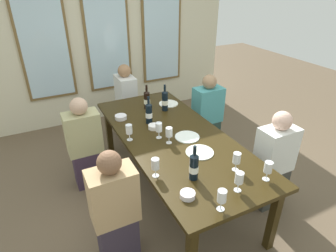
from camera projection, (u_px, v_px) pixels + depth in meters
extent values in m
plane|color=brown|center=(173.00, 189.00, 3.37)|extent=(12.00, 12.00, 0.00)
cube|color=beige|center=(106.00, 31.00, 4.51)|extent=(4.23, 0.06, 2.90)
cube|color=brown|center=(43.00, 37.00, 4.10)|extent=(0.72, 0.03, 1.88)
cube|color=silver|center=(43.00, 37.00, 4.09)|extent=(0.64, 0.01, 1.80)
cube|color=brown|center=(107.00, 31.00, 4.48)|extent=(0.72, 0.03, 1.88)
cube|color=silver|center=(107.00, 32.00, 4.46)|extent=(0.64, 0.01, 1.80)
cube|color=brown|center=(162.00, 27.00, 4.85)|extent=(0.72, 0.03, 1.88)
cube|color=silver|center=(162.00, 27.00, 4.84)|extent=(0.64, 0.01, 1.80)
cube|color=#2F240D|center=(174.00, 137.00, 3.03)|extent=(1.03, 2.39, 0.04)
cube|color=#2F240D|center=(273.00, 219.00, 2.51)|extent=(0.07, 0.07, 0.70)
cube|color=#2F240D|center=(109.00, 131.00, 3.91)|extent=(0.07, 0.07, 0.70)
cube|color=#2F240D|center=(164.00, 119.00, 4.24)|extent=(0.07, 0.07, 0.70)
cylinder|color=white|center=(168.00, 104.00, 3.75)|extent=(0.25, 0.25, 0.01)
cylinder|color=white|center=(200.00, 152.00, 2.73)|extent=(0.27, 0.27, 0.01)
cylinder|color=white|center=(187.00, 137.00, 2.99)|extent=(0.26, 0.26, 0.01)
cylinder|color=black|center=(147.00, 100.00, 3.59)|extent=(0.07, 0.07, 0.21)
cone|color=black|center=(147.00, 92.00, 3.53)|extent=(0.07, 0.07, 0.02)
cylinder|color=black|center=(146.00, 88.00, 3.51)|extent=(0.03, 0.03, 0.08)
cylinder|color=#E9ECCD|center=(147.00, 101.00, 3.59)|extent=(0.08, 0.08, 0.06)
cylinder|color=black|center=(149.00, 114.00, 3.22)|extent=(0.08, 0.07, 0.22)
cone|color=black|center=(149.00, 104.00, 3.16)|extent=(0.08, 0.07, 0.02)
cylinder|color=black|center=(148.00, 100.00, 3.14)|extent=(0.03, 0.03, 0.08)
cylinder|color=white|center=(149.00, 115.00, 3.23)|extent=(0.08, 0.08, 0.06)
cylinder|color=black|center=(165.00, 101.00, 3.52)|extent=(0.08, 0.07, 0.24)
cone|color=black|center=(165.00, 91.00, 3.46)|extent=(0.08, 0.07, 0.02)
cylinder|color=black|center=(165.00, 88.00, 3.44)|extent=(0.03, 0.03, 0.08)
cylinder|color=white|center=(165.00, 102.00, 3.53)|extent=(0.08, 0.08, 0.06)
cylinder|color=black|center=(194.00, 168.00, 2.34)|extent=(0.08, 0.07, 0.22)
cone|color=black|center=(194.00, 155.00, 2.28)|extent=(0.08, 0.07, 0.02)
cylinder|color=black|center=(195.00, 150.00, 2.26)|extent=(0.03, 0.03, 0.08)
cylinder|color=white|center=(194.00, 169.00, 2.34)|extent=(0.08, 0.08, 0.06)
cylinder|color=white|center=(154.00, 127.00, 3.15)|extent=(0.12, 0.12, 0.05)
cylinder|color=white|center=(121.00, 117.00, 3.35)|extent=(0.14, 0.14, 0.05)
cylinder|color=white|center=(188.00, 195.00, 2.18)|extent=(0.12, 0.12, 0.05)
cylinder|color=white|center=(159.00, 137.00, 2.98)|extent=(0.06, 0.06, 0.00)
cylinder|color=white|center=(159.00, 134.00, 2.96)|extent=(0.01, 0.01, 0.07)
cylinder|color=white|center=(159.00, 127.00, 2.92)|extent=(0.07, 0.07, 0.09)
cylinder|color=beige|center=(159.00, 130.00, 2.94)|extent=(0.06, 0.06, 0.02)
cylinder|color=white|center=(156.00, 176.00, 2.42)|extent=(0.06, 0.06, 0.00)
cylinder|color=white|center=(156.00, 172.00, 2.40)|extent=(0.01, 0.01, 0.07)
cylinder|color=white|center=(155.00, 164.00, 2.36)|extent=(0.07, 0.07, 0.09)
cylinder|color=maroon|center=(155.00, 166.00, 2.37)|extent=(0.06, 0.06, 0.04)
cylinder|color=white|center=(237.00, 190.00, 2.26)|extent=(0.06, 0.06, 0.00)
cylinder|color=white|center=(238.00, 186.00, 2.24)|extent=(0.01, 0.01, 0.07)
cylinder|color=white|center=(239.00, 178.00, 2.20)|extent=(0.07, 0.07, 0.09)
cylinder|color=#590C19|center=(239.00, 181.00, 2.21)|extent=(0.06, 0.06, 0.03)
cylinder|color=white|center=(235.00, 170.00, 2.49)|extent=(0.06, 0.06, 0.00)
cylinder|color=white|center=(236.00, 166.00, 2.47)|extent=(0.01, 0.01, 0.07)
cylinder|color=white|center=(237.00, 158.00, 2.43)|extent=(0.07, 0.07, 0.09)
cylinder|color=white|center=(220.00, 209.00, 2.08)|extent=(0.06, 0.06, 0.00)
cylinder|color=white|center=(221.00, 205.00, 2.06)|extent=(0.01, 0.01, 0.07)
cylinder|color=white|center=(222.00, 196.00, 2.02)|extent=(0.07, 0.07, 0.09)
cylinder|color=beige|center=(222.00, 199.00, 2.03)|extent=(0.06, 0.06, 0.04)
cylinder|color=white|center=(169.00, 143.00, 2.89)|extent=(0.06, 0.06, 0.00)
cylinder|color=white|center=(169.00, 139.00, 2.87)|extent=(0.01, 0.01, 0.07)
cylinder|color=white|center=(169.00, 132.00, 2.83)|extent=(0.07, 0.07, 0.09)
cylinder|color=beige|center=(169.00, 135.00, 2.85)|extent=(0.06, 0.06, 0.03)
cylinder|color=white|center=(130.00, 140.00, 2.94)|extent=(0.06, 0.06, 0.00)
cylinder|color=white|center=(130.00, 136.00, 2.92)|extent=(0.01, 0.01, 0.07)
cylinder|color=white|center=(129.00, 129.00, 2.88)|extent=(0.07, 0.07, 0.09)
cylinder|color=beige|center=(129.00, 132.00, 2.90)|extent=(0.06, 0.06, 0.02)
cylinder|color=white|center=(266.00, 179.00, 2.38)|extent=(0.06, 0.06, 0.00)
cylinder|color=white|center=(267.00, 175.00, 2.36)|extent=(0.01, 0.01, 0.07)
cylinder|color=white|center=(268.00, 167.00, 2.32)|extent=(0.07, 0.07, 0.09)
cylinder|color=maroon|center=(268.00, 170.00, 2.34)|extent=(0.06, 0.06, 0.02)
cube|color=#342C3B|center=(118.00, 236.00, 2.50)|extent=(0.32, 0.24, 0.45)
cube|color=tan|center=(113.00, 196.00, 2.28)|extent=(0.38, 0.24, 0.48)
sphere|color=brown|center=(109.00, 163.00, 2.12)|extent=(0.19, 0.19, 0.19)
cube|color=#363731|center=(268.00, 185.00, 3.10)|extent=(0.32, 0.24, 0.45)
cube|color=white|center=(276.00, 149.00, 2.88)|extent=(0.38, 0.24, 0.48)
sphere|color=beige|center=(282.00, 121.00, 2.72)|extent=(0.19, 0.19, 0.19)
cube|color=#37283B|center=(89.00, 167.00, 3.39)|extent=(0.32, 0.24, 0.45)
cube|color=tan|center=(83.00, 133.00, 3.17)|extent=(0.38, 0.24, 0.48)
sphere|color=tan|center=(79.00, 106.00, 3.02)|extent=(0.19, 0.19, 0.19)
cube|color=#233933|center=(206.00, 135.00, 4.07)|extent=(0.32, 0.24, 0.45)
cube|color=teal|center=(208.00, 105.00, 3.85)|extent=(0.38, 0.24, 0.48)
sphere|color=#997756|center=(210.00, 82.00, 3.69)|extent=(0.19, 0.19, 0.19)
cube|color=#34242B|center=(128.00, 120.00, 4.48)|extent=(0.24, 0.32, 0.45)
cube|color=silver|center=(126.00, 92.00, 4.26)|extent=(0.24, 0.38, 0.48)
sphere|color=#966D4A|center=(124.00, 71.00, 4.11)|extent=(0.19, 0.19, 0.19)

